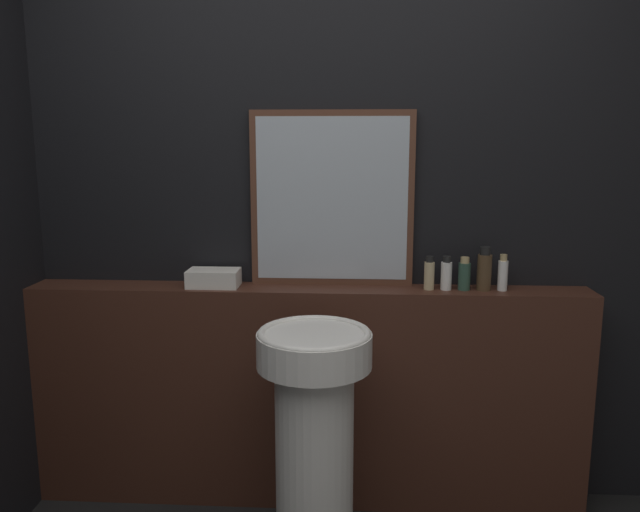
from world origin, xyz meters
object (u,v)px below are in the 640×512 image
Objects in this scene: towel_stack at (214,278)px; lotion_bottle at (464,275)px; hand_soap_bottle at (503,274)px; pedestal_sink at (314,435)px; shampoo_bottle at (429,274)px; mirror at (332,199)px; conditioner_bottle at (446,274)px; body_wash_bottle at (484,270)px.

towel_stack is 1.56× the size of lotion_bottle.
hand_soap_bottle is (0.15, 0.00, 0.01)m from lotion_bottle.
pedestal_sink is 6.51× the size of shampoo_bottle.
mirror is 3.41× the size of towel_stack.
pedestal_sink is 0.75m from towel_stack.
towel_stack is 1.53× the size of shampoo_bottle.
towel_stack is 1.42× the size of hand_soap_bottle.
conditioner_bottle is 0.93× the size of hand_soap_bottle.
body_wash_bottle is at bearing 0.00° from shampoo_bottle.
shampoo_bottle is at bearing -10.52° from mirror.
lotion_bottle is 0.91× the size of hand_soap_bottle.
pedestal_sink is at bearing -143.11° from lotion_bottle.
hand_soap_bottle reaches higher than towel_stack.
shampoo_bottle is at bearing 180.00° from lotion_bottle.
mirror is 5.31× the size of lotion_bottle.
conditioner_bottle is at bearing -180.00° from body_wash_bottle.
shampoo_bottle is at bearing -180.00° from body_wash_bottle.
mirror is at bearing 85.55° from pedestal_sink.
conditioner_bottle is (0.48, 0.42, 0.48)m from pedestal_sink.
lotion_bottle is at bearing 0.00° from conditioner_bottle.
lotion_bottle is (0.55, 0.42, 0.47)m from pedestal_sink.
conditioner_bottle is (0.45, -0.07, -0.28)m from mirror.
body_wash_bottle reaches higher than hand_soap_bottle.
mirror is 0.53m from conditioner_bottle.
mirror is at bearing 171.00° from conditioner_bottle.
lotion_bottle is 0.15m from hand_soap_bottle.
pedestal_sink is at bearing -94.45° from mirror.
mirror is at bearing 173.90° from hand_soap_bottle.
lotion_bottle is at bearing -180.00° from body_wash_bottle.
hand_soap_bottle reaches higher than lotion_bottle.
mirror is at bearing 169.48° from shampoo_bottle.
conditioner_bottle is 0.07m from lotion_bottle.
mirror reaches higher than body_wash_bottle.
conditioner_bottle reaches higher than lotion_bottle.
towel_stack is 0.85m from shampoo_bottle.
pedestal_sink is 6.50× the size of conditioner_bottle.
conditioner_bottle is 0.22m from hand_soap_bottle.
hand_soap_bottle is at bearing 30.71° from pedestal_sink.
mirror is 0.59m from lotion_bottle.
hand_soap_bottle reaches higher than shampoo_bottle.
shampoo_bottle is (0.38, -0.07, -0.28)m from mirror.
pedestal_sink is at bearing -44.19° from towel_stack.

